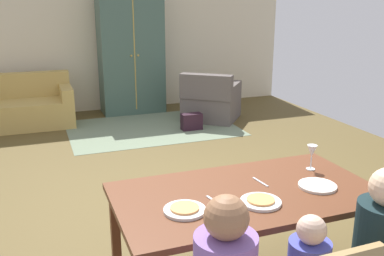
{
  "coord_description": "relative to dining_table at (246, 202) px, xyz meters",
  "views": [
    {
      "loc": [
        -1.34,
        -3.73,
        1.94
      ],
      "look_at": [
        -0.05,
        -0.27,
        0.85
      ],
      "focal_mm": 40.35,
      "sensor_mm": 36.0,
      "label": 1
    }
  ],
  "objects": [
    {
      "name": "wine_glass",
      "position": [
        0.61,
        0.18,
        0.21
      ],
      "size": [
        0.07,
        0.07,
        0.19
      ],
      "color": "silver",
      "rests_on": "dining_table"
    },
    {
      "name": "ground_plane",
      "position": [
        0.12,
        2.26,
        -0.7
      ],
      "size": [
        6.87,
        6.79,
        0.02
      ],
      "primitive_type": "cube",
      "color": "brown"
    },
    {
      "name": "plate_near_child",
      "position": [
        -0.0,
        -0.18,
        0.08
      ],
      "size": [
        0.25,
        0.25,
        0.02
      ],
      "primitive_type": "cylinder",
      "color": "white",
      "rests_on": "dining_table"
    },
    {
      "name": "area_rug",
      "position": [
        0.49,
        4.13,
        -0.68
      ],
      "size": [
        2.6,
        1.8,
        0.01
      ],
      "primitive_type": "cube",
      "color": "slate",
      "rests_on": "ground_plane"
    },
    {
      "name": "plate_near_woman",
      "position": [
        0.47,
        -0.1,
        0.08
      ],
      "size": [
        0.25,
        0.25,
        0.02
      ],
      "primitive_type": "cylinder",
      "color": "white",
      "rests_on": "dining_table"
    },
    {
      "name": "pizza_near_man",
      "position": [
        -0.47,
        -0.12,
        0.1
      ],
      "size": [
        0.17,
        0.17,
        0.01
      ],
      "primitive_type": "cylinder",
      "color": "#E29451",
      "rests_on": "plate_near_man"
    },
    {
      "name": "armchair",
      "position": [
        1.56,
        4.29,
        -0.37
      ],
      "size": [
        1.2,
        1.2,
        0.82
      ],
      "color": "#59514D",
      "rests_on": "ground_plane"
    },
    {
      "name": "fork",
      "position": [
        -0.26,
        -0.05,
        0.08
      ],
      "size": [
        0.05,
        0.15,
        0.01
      ],
      "primitive_type": "cube",
      "rotation": [
        0.0,
        0.0,
        0.2
      ],
      "color": "silver",
      "rests_on": "dining_table"
    },
    {
      "name": "pizza_near_child",
      "position": [
        -0.0,
        -0.18,
        0.1
      ],
      "size": [
        0.17,
        0.17,
        0.01
      ],
      "primitive_type": "cylinder",
      "color": "#E4954E",
      "rests_on": "plate_near_child"
    },
    {
      "name": "knife",
      "position": [
        0.15,
        0.1,
        0.08
      ],
      "size": [
        0.03,
        0.17,
        0.01
      ],
      "primitive_type": "cube",
      "rotation": [
        0.0,
        0.0,
        0.11
      ],
      "color": "silver",
      "rests_on": "dining_table"
    },
    {
      "name": "dining_table",
      "position": [
        0.0,
        0.0,
        0.0
      ],
      "size": [
        1.7,
        0.93,
        0.76
      ],
      "color": "#5D301B",
      "rests_on": "ground_plane"
    },
    {
      "name": "plate_near_man",
      "position": [
        -0.47,
        -0.12,
        0.08
      ],
      "size": [
        0.25,
        0.25,
        0.02
      ],
      "primitive_type": "cylinder",
      "color": "silver",
      "rests_on": "dining_table"
    },
    {
      "name": "armoire",
      "position": [
        0.45,
        5.31,
        0.36
      ],
      "size": [
        1.1,
        0.59,
        2.1
      ],
      "color": "#415C50",
      "rests_on": "ground_plane"
    },
    {
      "name": "back_wall",
      "position": [
        0.12,
        5.7,
        0.66
      ],
      "size": [
        6.87,
        0.1,
        2.7
      ],
      "primitive_type": "cube",
      "color": "beige",
      "rests_on": "ground_plane"
    },
    {
      "name": "couch",
      "position": [
        -1.46,
        4.99,
        -0.38
      ],
      "size": [
        1.62,
        0.86,
        0.82
      ],
      "color": "tan",
      "rests_on": "ground_plane"
    },
    {
      "name": "handbag",
      "position": [
        1.04,
        3.83,
        -0.56
      ],
      "size": [
        0.32,
        0.16,
        0.26
      ],
      "primitive_type": "cube",
      "color": "black",
      "rests_on": "ground_plane"
    }
  ]
}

